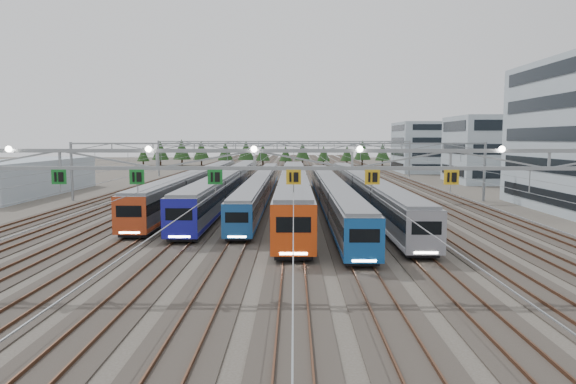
{
  "coord_description": "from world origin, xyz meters",
  "views": [
    {
      "loc": [
        2.27,
        -29.35,
        8.51
      ],
      "look_at": [
        1.72,
        18.35,
        3.5
      ],
      "focal_mm": 32.0,
      "sensor_mm": 36.0,
      "label": 1
    }
  ],
  "objects_px": {
    "train_e": "(331,192)",
    "train_f": "(363,188)",
    "train_b": "(231,183)",
    "train_a": "(199,183)",
    "depot_bldg_mid": "(490,150)",
    "gantry_far": "(284,148)",
    "train_c": "(262,186)",
    "gantry_mid": "(277,154)",
    "depot_bldg_north": "(441,147)",
    "west_shed": "(24,177)",
    "train_d": "(294,189)",
    "gantry_near": "(253,163)"
  },
  "relations": [
    {
      "from": "train_e",
      "to": "train_f",
      "type": "relative_size",
      "value": 0.93
    },
    {
      "from": "train_b",
      "to": "train_f",
      "type": "bearing_deg",
      "value": -18.73
    },
    {
      "from": "train_a",
      "to": "depot_bldg_mid",
      "type": "relative_size",
      "value": 3.95
    },
    {
      "from": "train_a",
      "to": "gantry_far",
      "type": "xyz_separation_m",
      "value": [
        11.25,
        41.45,
        4.27
      ]
    },
    {
      "from": "train_c",
      "to": "gantry_mid",
      "type": "bearing_deg",
      "value": -42.85
    },
    {
      "from": "depot_bldg_north",
      "to": "west_shed",
      "type": "relative_size",
      "value": 0.73
    },
    {
      "from": "train_a",
      "to": "west_shed",
      "type": "distance_m",
      "value": 27.58
    },
    {
      "from": "depot_bldg_north",
      "to": "train_d",
      "type": "bearing_deg",
      "value": -118.66
    },
    {
      "from": "train_e",
      "to": "depot_bldg_mid",
      "type": "height_order",
      "value": "depot_bldg_mid"
    },
    {
      "from": "west_shed",
      "to": "train_c",
      "type": "bearing_deg",
      "value": -8.37
    },
    {
      "from": "gantry_far",
      "to": "depot_bldg_north",
      "type": "height_order",
      "value": "depot_bldg_north"
    },
    {
      "from": "train_d",
      "to": "gantry_far",
      "type": "distance_m",
      "value": 52.42
    },
    {
      "from": "train_b",
      "to": "gantry_mid",
      "type": "relative_size",
      "value": 1.17
    },
    {
      "from": "train_c",
      "to": "gantry_far",
      "type": "height_order",
      "value": "gantry_far"
    },
    {
      "from": "train_f",
      "to": "gantry_near",
      "type": "distance_m",
      "value": 39.35
    },
    {
      "from": "depot_bldg_mid",
      "to": "train_b",
      "type": "bearing_deg",
      "value": -150.41
    },
    {
      "from": "train_d",
      "to": "gantry_mid",
      "type": "xyz_separation_m",
      "value": [
        -2.25,
        7.21,
        4.07
      ]
    },
    {
      "from": "train_c",
      "to": "west_shed",
      "type": "distance_m",
      "value": 36.7
    },
    {
      "from": "train_d",
      "to": "gantry_far",
      "type": "bearing_deg",
      "value": 92.47
    },
    {
      "from": "train_b",
      "to": "depot_bldg_north",
      "type": "height_order",
      "value": "depot_bldg_north"
    },
    {
      "from": "gantry_near",
      "to": "gantry_mid",
      "type": "relative_size",
      "value": 1.0
    },
    {
      "from": "train_e",
      "to": "gantry_near",
      "type": "bearing_deg",
      "value": -101.68
    },
    {
      "from": "depot_bldg_mid",
      "to": "depot_bldg_north",
      "type": "height_order",
      "value": "depot_bldg_mid"
    },
    {
      "from": "train_d",
      "to": "depot_bldg_mid",
      "type": "distance_m",
      "value": 53.0
    },
    {
      "from": "gantry_near",
      "to": "depot_bldg_mid",
      "type": "distance_m",
      "value": 80.59
    },
    {
      "from": "gantry_far",
      "to": "depot_bldg_mid",
      "type": "height_order",
      "value": "depot_bldg_mid"
    },
    {
      "from": "gantry_near",
      "to": "gantry_far",
      "type": "relative_size",
      "value": 1.0
    },
    {
      "from": "train_c",
      "to": "depot_bldg_mid",
      "type": "relative_size",
      "value": 3.93
    },
    {
      "from": "depot_bldg_north",
      "to": "train_f",
      "type": "bearing_deg",
      "value": -113.91
    },
    {
      "from": "train_e",
      "to": "train_a",
      "type": "bearing_deg",
      "value": 149.08
    },
    {
      "from": "train_a",
      "to": "gantry_near",
      "type": "relative_size",
      "value": 1.12
    },
    {
      "from": "gantry_far",
      "to": "depot_bldg_north",
      "type": "bearing_deg",
      "value": 21.86
    },
    {
      "from": "train_e",
      "to": "gantry_mid",
      "type": "height_order",
      "value": "gantry_mid"
    },
    {
      "from": "train_c",
      "to": "depot_bldg_north",
      "type": "height_order",
      "value": "depot_bldg_north"
    },
    {
      "from": "train_d",
      "to": "west_shed",
      "type": "xyz_separation_m",
      "value": [
        -40.8,
        14.64,
        0.3
      ]
    },
    {
      "from": "train_a",
      "to": "train_c",
      "type": "height_order",
      "value": "train_a"
    },
    {
      "from": "train_d",
      "to": "depot_bldg_mid",
      "type": "xyz_separation_m",
      "value": [
        37.68,
        37.06,
        4.03
      ]
    },
    {
      "from": "train_b",
      "to": "train_c",
      "type": "height_order",
      "value": "train_b"
    },
    {
      "from": "train_e",
      "to": "gantry_far",
      "type": "distance_m",
      "value": 52.85
    },
    {
      "from": "train_c",
      "to": "train_d",
      "type": "relative_size",
      "value": 1.1
    },
    {
      "from": "train_b",
      "to": "west_shed",
      "type": "distance_m",
      "value": 32.07
    },
    {
      "from": "train_a",
      "to": "gantry_near",
      "type": "distance_m",
      "value": 45.35
    },
    {
      "from": "gantry_near",
      "to": "gantry_mid",
      "type": "height_order",
      "value": "gantry_near"
    },
    {
      "from": "train_f",
      "to": "gantry_mid",
      "type": "bearing_deg",
      "value": 166.22
    },
    {
      "from": "depot_bldg_mid",
      "to": "train_e",
      "type": "bearing_deg",
      "value": -131.82
    },
    {
      "from": "gantry_near",
      "to": "west_shed",
      "type": "distance_m",
      "value": 61.35
    },
    {
      "from": "gantry_near",
      "to": "depot_bldg_north",
      "type": "xyz_separation_m",
      "value": [
        39.48,
        100.94,
        -0.83
      ]
    },
    {
      "from": "train_a",
      "to": "west_shed",
      "type": "xyz_separation_m",
      "value": [
        -27.3,
        3.88,
        0.5
      ]
    },
    {
      "from": "train_d",
      "to": "gantry_far",
      "type": "relative_size",
      "value": 1.02
    },
    {
      "from": "gantry_mid",
      "to": "depot_bldg_north",
      "type": "height_order",
      "value": "depot_bldg_north"
    }
  ]
}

